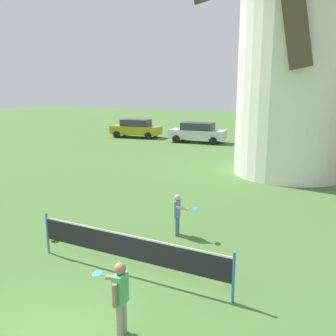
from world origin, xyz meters
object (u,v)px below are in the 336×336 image
Objects in this scene: windmill at (297,38)px; parked_car_silver at (198,132)px; stray_ball at (53,238)px; player_near at (120,295)px; player_far at (178,212)px; parked_car_mustard at (136,128)px; tennis_net at (128,247)px.

windmill reaches higher than parked_car_silver.
parked_car_silver is at bearing 101.21° from stray_ball.
parked_car_silver is at bearing 109.73° from player_near.
stray_ball is at bearing -145.41° from player_far.
parked_car_mustard is 0.99× the size of parked_car_silver.
player_far is 18.84m from parked_car_silver.
windmill is at bearing -29.96° from parked_car_mustard.
player_far is at bearing -98.39° from windmill.
windmill reaches higher than parked_car_mustard.
stray_ball is (-4.39, -11.72, -6.45)m from windmill.
parked_car_mustard reaches higher than stray_ball.
tennis_net is 3.69× the size of player_near.
windmill is at bearing 83.41° from tennis_net.
player_near is 4.67m from player_far.
parked_car_silver is at bearing 136.40° from windmill.
windmill is 15.35m from player_near.
parked_car_silver is (5.88, -0.28, 0.00)m from parked_car_mustard.
parked_car_silver is at bearing 111.29° from player_far.
parked_car_silver reaches higher than player_near.
parked_car_mustard is at bearing 125.50° from player_far.
tennis_net is 24.13m from parked_car_mustard.
player_far is 0.28× the size of parked_car_silver.
windmill is 9.42× the size of player_near.
windmill is 14.08m from stray_ball.
player_near is at bearing -60.29° from tennis_net.
parked_car_silver is at bearing 108.71° from tennis_net.
player_near is 23.47m from parked_car_silver.
tennis_net is 3.08m from stray_ball.
windmill is at bearing 69.47° from stray_ball.
tennis_net is at bearing 119.71° from player_near.
parked_car_silver is at bearing -2.77° from parked_car_mustard.
tennis_net is at bearing -11.68° from stray_ball.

